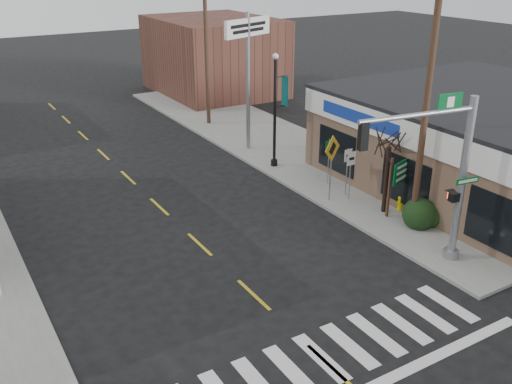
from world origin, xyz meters
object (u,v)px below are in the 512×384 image
utility_pole_far (206,48)px  traffic_signal_pole (450,167)px  fire_hydrant (400,202)px  dance_center_sign (248,49)px  lamp_post (276,102)px  bare_tree (391,135)px  utility_pole_near (426,105)px  guide_sign (402,176)px

utility_pole_far → traffic_signal_pole: bearing=-97.5°
fire_hydrant → dance_center_sign: bearing=97.3°
fire_hydrant → utility_pole_far: (-1.00, 15.94, 4.33)m
fire_hydrant → lamp_post: 8.01m
traffic_signal_pole → dance_center_sign: bearing=95.2°
bare_tree → utility_pole_far: 15.74m
fire_hydrant → utility_pole_far: bearing=93.6°
fire_hydrant → utility_pole_near: (-0.65, -1.37, 4.56)m
fire_hydrant → utility_pole_near: bearing=-115.5°
bare_tree → traffic_signal_pole: bearing=-107.8°
traffic_signal_pole → utility_pole_far: size_ratio=0.66×
guide_sign → utility_pole_near: 3.46m
traffic_signal_pole → utility_pole_near: utility_pole_near is taller
traffic_signal_pole → utility_pole_far: (1.02, 19.85, 1.08)m
fire_hydrant → lamp_post: (-1.57, 7.29, 2.92)m
fire_hydrant → bare_tree: bare_tree is taller
fire_hydrant → utility_pole_far: utility_pole_far is taller
guide_sign → lamp_post: size_ratio=0.45×
guide_sign → fire_hydrant: guide_sign is taller
guide_sign → traffic_signal_pole: bearing=-132.8°
traffic_signal_pole → utility_pole_near: size_ratio=0.63×
dance_center_sign → utility_pole_far: utility_pole_far is taller
traffic_signal_pole → guide_sign: (1.72, 3.69, -1.94)m
dance_center_sign → guide_sign: bearing=-104.6°
fire_hydrant → utility_pole_far: 16.55m
traffic_signal_pole → guide_sign: 4.51m
utility_pole_near → dance_center_sign: bearing=89.4°
utility_pole_near → utility_pole_far: bearing=87.2°
guide_sign → utility_pole_far: size_ratio=0.28×
lamp_post → bare_tree: bearing=-59.7°
bare_tree → dance_center_sign: bearing=93.7°
lamp_post → bare_tree: lamp_post is taller
utility_pole_far → dance_center_sign: bearing=-98.0°
dance_center_sign → utility_pole_near: size_ratio=0.76×
traffic_signal_pole → bare_tree: bearing=80.1°
guide_sign → fire_hydrant: bearing=17.9°
utility_pole_near → utility_pole_far: 17.31m
fire_hydrant → traffic_signal_pole: bearing=-117.3°
bare_tree → utility_pole_far: bearing=91.2°
lamp_post → utility_pole_far: utility_pole_far is taller
guide_sign → fire_hydrant: size_ratio=3.91×
traffic_signal_pole → lamp_post: (0.45, 11.19, -0.33)m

